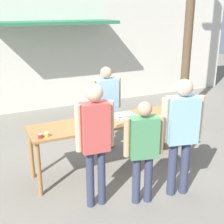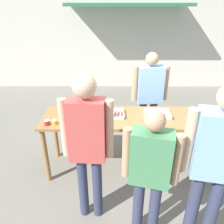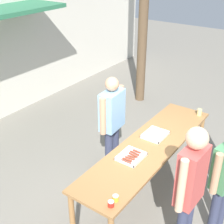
{
  "view_description": "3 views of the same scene",
  "coord_description": "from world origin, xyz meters",
  "px_view_note": "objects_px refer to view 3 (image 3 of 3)",
  "views": [
    {
      "loc": [
        -2.12,
        -4.57,
        2.81
      ],
      "look_at": [
        0.0,
        0.0,
        1.09
      ],
      "focal_mm": 50.0,
      "sensor_mm": 36.0,
      "label": 1
    },
    {
      "loc": [
        -0.39,
        -2.83,
        2.42
      ],
      "look_at": [
        -0.41,
        0.05,
        0.99
      ],
      "focal_mm": 35.0,
      "sensor_mm": 36.0,
      "label": 2
    },
    {
      "loc": [
        -3.36,
        -1.72,
        3.44
      ],
      "look_at": [
        0.26,
        0.84,
        1.11
      ],
      "focal_mm": 50.0,
      "sensor_mm": 36.0,
      "label": 3
    }
  ],
  "objects_px": {
    "food_tray_sausages": "(131,157)",
    "person_server_behind_table": "(112,117)",
    "beer_cup": "(199,112)",
    "condiment_jar_ketchup": "(115,198)",
    "food_tray_buns": "(155,135)",
    "condiment_jar_mustard": "(111,204)",
    "person_customer_holding_hotdog": "(190,184)"
  },
  "relations": [
    {
      "from": "food_tray_sausages",
      "to": "person_server_behind_table",
      "type": "distance_m",
      "value": 1.04
    },
    {
      "from": "person_server_behind_table",
      "to": "beer_cup",
      "type": "bearing_deg",
      "value": -51.19
    },
    {
      "from": "food_tray_sausages",
      "to": "condiment_jar_ketchup",
      "type": "height_order",
      "value": "condiment_jar_ketchup"
    },
    {
      "from": "food_tray_sausages",
      "to": "beer_cup",
      "type": "distance_m",
      "value": 1.72
    },
    {
      "from": "food_tray_buns",
      "to": "condiment_jar_mustard",
      "type": "xyz_separation_m",
      "value": [
        -1.55,
        -0.3,
        0.01
      ]
    },
    {
      "from": "food_tray_sausages",
      "to": "condiment_jar_mustard",
      "type": "xyz_separation_m",
      "value": [
        -0.88,
        -0.3,
        0.02
      ]
    },
    {
      "from": "person_customer_holding_hotdog",
      "to": "person_server_behind_table",
      "type": "bearing_deg",
      "value": -115.12
    },
    {
      "from": "food_tray_sausages",
      "to": "person_customer_holding_hotdog",
      "type": "height_order",
      "value": "person_customer_holding_hotdog"
    },
    {
      "from": "food_tray_sausages",
      "to": "person_customer_holding_hotdog",
      "type": "xyz_separation_m",
      "value": [
        -0.26,
        -0.93,
        0.17
      ]
    },
    {
      "from": "beer_cup",
      "to": "person_server_behind_table",
      "type": "height_order",
      "value": "person_server_behind_table"
    },
    {
      "from": "beer_cup",
      "to": "food_tray_buns",
      "type": "bearing_deg",
      "value": 163.84
    },
    {
      "from": "condiment_jar_mustard",
      "to": "condiment_jar_ketchup",
      "type": "bearing_deg",
      "value": 5.71
    },
    {
      "from": "beer_cup",
      "to": "person_server_behind_table",
      "type": "bearing_deg",
      "value": 133.39
    },
    {
      "from": "condiment_jar_mustard",
      "to": "person_server_behind_table",
      "type": "bearing_deg",
      "value": 34.97
    },
    {
      "from": "beer_cup",
      "to": "person_customer_holding_hotdog",
      "type": "relative_size",
      "value": 0.06
    },
    {
      "from": "food_tray_buns",
      "to": "person_customer_holding_hotdog",
      "type": "relative_size",
      "value": 0.2
    },
    {
      "from": "condiment_jar_ketchup",
      "to": "person_customer_holding_hotdog",
      "type": "bearing_deg",
      "value": -50.87
    },
    {
      "from": "condiment_jar_ketchup",
      "to": "person_server_behind_table",
      "type": "bearing_deg",
      "value": 36.53
    },
    {
      "from": "beer_cup",
      "to": "person_customer_holding_hotdog",
      "type": "xyz_separation_m",
      "value": [
        -1.95,
        -0.64,
        0.13
      ]
    },
    {
      "from": "condiment_jar_ketchup",
      "to": "person_customer_holding_hotdog",
      "type": "relative_size",
      "value": 0.04
    },
    {
      "from": "condiment_jar_mustard",
      "to": "condiment_jar_ketchup",
      "type": "distance_m",
      "value": 0.1
    },
    {
      "from": "person_server_behind_table",
      "to": "person_customer_holding_hotdog",
      "type": "height_order",
      "value": "person_customer_holding_hotdog"
    },
    {
      "from": "food_tray_buns",
      "to": "person_server_behind_table",
      "type": "relative_size",
      "value": 0.22
    },
    {
      "from": "person_server_behind_table",
      "to": "person_customer_holding_hotdog",
      "type": "relative_size",
      "value": 0.92
    },
    {
      "from": "condiment_jar_mustard",
      "to": "food_tray_sausages",
      "type": "bearing_deg",
      "value": 18.54
    },
    {
      "from": "condiment_jar_ketchup",
      "to": "food_tray_sausages",
      "type": "bearing_deg",
      "value": 20.09
    },
    {
      "from": "food_tray_buns",
      "to": "beer_cup",
      "type": "xyz_separation_m",
      "value": [
        1.02,
        -0.3,
        0.04
      ]
    },
    {
      "from": "condiment_jar_mustard",
      "to": "beer_cup",
      "type": "distance_m",
      "value": 2.58
    },
    {
      "from": "food_tray_sausages",
      "to": "condiment_jar_mustard",
      "type": "bearing_deg",
      "value": -161.46
    },
    {
      "from": "food_tray_sausages",
      "to": "food_tray_buns",
      "type": "bearing_deg",
      "value": 0.24
    },
    {
      "from": "beer_cup",
      "to": "food_tray_sausages",
      "type": "bearing_deg",
      "value": 170.18
    },
    {
      "from": "condiment_jar_ketchup",
      "to": "person_customer_holding_hotdog",
      "type": "distance_m",
      "value": 0.85
    }
  ]
}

